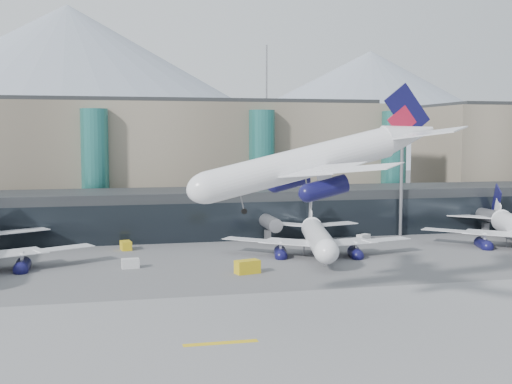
% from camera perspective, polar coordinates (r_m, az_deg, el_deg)
% --- Properties ---
extents(ground, '(900.00, 900.00, 0.00)m').
position_cam_1_polar(ground, '(88.56, 8.26, -9.30)').
color(ground, '#515154').
rests_on(ground, ground).
extents(runway_strip, '(400.00, 40.00, 0.04)m').
position_cam_1_polar(runway_strip, '(75.25, 12.39, -11.96)').
color(runway_strip, slate).
rests_on(runway_strip, ground).
extents(runway_markings, '(128.00, 1.00, 0.02)m').
position_cam_1_polar(runway_markings, '(75.24, 12.39, -11.93)').
color(runway_markings, gold).
rests_on(runway_markings, ground).
extents(concourse, '(170.00, 27.00, 10.00)m').
position_cam_1_polar(concourse, '(142.25, 0.02, -1.75)').
color(concourse, black).
rests_on(concourse, ground).
extents(terminal_main, '(130.00, 30.00, 31.00)m').
position_cam_1_polar(terminal_main, '(170.37, -10.60, 2.83)').
color(terminal_main, gray).
rests_on(terminal_main, ground).
extents(teal_towers, '(116.40, 19.40, 46.00)m').
position_cam_1_polar(teal_towers, '(155.16, -6.69, 2.14)').
color(teal_towers, '#266C66').
rests_on(teal_towers, ground).
extents(mountain_ridge, '(910.00, 400.00, 110.00)m').
position_cam_1_polar(mountain_ridge, '(463.12, -6.76, 8.02)').
color(mountain_ridge, gray).
rests_on(mountain_ridge, ground).
extents(lightmast_mid, '(3.00, 1.20, 25.60)m').
position_cam_1_polar(lightmast_mid, '(141.96, 12.81, 1.94)').
color(lightmast_mid, slate).
rests_on(lightmast_mid, ground).
extents(hero_jet, '(33.31, 34.12, 11.00)m').
position_cam_1_polar(hero_jet, '(79.15, 6.14, 3.60)').
color(hero_jet, silver).
rests_on(hero_jet, ground).
extents(jet_parked_mid, '(35.81, 36.63, 11.79)m').
position_cam_1_polar(jet_parked_mid, '(119.63, 5.38, -3.32)').
color(jet_parked_mid, silver).
rests_on(jet_parked_mid, ground).
extents(veh_a, '(2.96, 1.84, 1.59)m').
position_cam_1_polar(veh_a, '(108.34, -11.11, -6.25)').
color(veh_a, silver).
rests_on(veh_a, ground).
extents(veh_b, '(2.29, 3.22, 1.70)m').
position_cam_1_polar(veh_b, '(125.37, -11.49, -4.68)').
color(veh_b, gold).
rests_on(veh_b, ground).
extents(veh_d, '(3.19, 2.72, 1.61)m').
position_cam_1_polar(veh_d, '(133.48, 9.53, -4.08)').
color(veh_d, silver).
rests_on(veh_d, ground).
extents(veh_g, '(1.95, 2.93, 1.60)m').
position_cam_1_polar(veh_g, '(119.50, 6.17, -5.12)').
color(veh_g, silver).
rests_on(veh_g, ground).
extents(veh_h, '(4.22, 2.95, 2.12)m').
position_cam_1_polar(veh_h, '(102.39, -0.77, -6.67)').
color(veh_h, gold).
rests_on(veh_h, ground).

